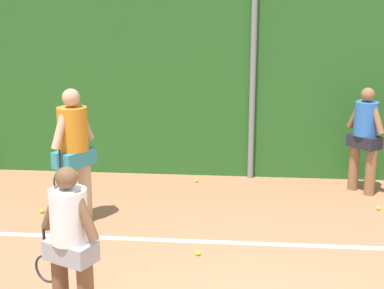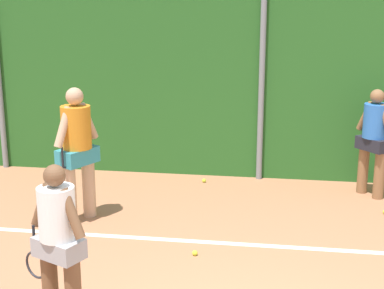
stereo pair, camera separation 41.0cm
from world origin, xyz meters
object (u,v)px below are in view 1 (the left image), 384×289
player_midcourt (74,149)px  tennis_ball_7 (378,208)px  player_backcourt_far (365,134)px  tennis_ball_6 (198,253)px  tennis_ball_1 (42,211)px  player_foreground_near (70,241)px  tennis_ball_3 (197,180)px

player_midcourt → tennis_ball_7: size_ratio=28.63×
player_backcourt_far → tennis_ball_7: size_ratio=25.78×
tennis_ball_6 → tennis_ball_7: size_ratio=1.00×
tennis_ball_1 → tennis_ball_6: size_ratio=1.00×
player_foreground_near → tennis_ball_3: 4.66m
player_backcourt_far → tennis_ball_3: 2.85m
tennis_ball_7 → tennis_ball_3: bearing=159.4°
player_foreground_near → tennis_ball_1: size_ratio=24.38×
player_midcourt → player_backcourt_far: bearing=138.3°
player_midcourt → tennis_ball_7: 4.51m
player_foreground_near → tennis_ball_3: player_foreground_near is taller
tennis_ball_7 → tennis_ball_1: bearing=-173.2°
player_foreground_near → player_midcourt: (-0.73, 2.59, 0.16)m
player_backcourt_far → tennis_ball_7: bearing=147.9°
player_backcourt_far → tennis_ball_6: bearing=97.0°
player_backcourt_far → tennis_ball_1: bearing=66.4°
player_midcourt → player_backcourt_far: (4.20, 1.68, -0.10)m
player_midcourt → tennis_ball_7: bearing=127.8°
player_backcourt_far → tennis_ball_1: size_ratio=25.78×
player_midcourt → tennis_ball_6: bearing=89.3°
player_midcourt → tennis_ball_7: player_midcourt is taller
player_foreground_near → tennis_ball_7: size_ratio=24.38×
player_foreground_near → tennis_ball_7: 5.05m
tennis_ball_1 → tennis_ball_3: size_ratio=1.00×
player_midcourt → tennis_ball_3: player_midcourt is taller
tennis_ball_3 → tennis_ball_7: 2.99m
player_backcourt_far → tennis_ball_6: 3.67m
tennis_ball_3 → tennis_ball_6: bearing=-84.8°
player_foreground_near → tennis_ball_6: 2.16m
player_foreground_near → tennis_ball_7: player_foreground_near is taller
tennis_ball_6 → tennis_ball_7: 3.10m
player_midcourt → player_foreground_near: bearing=42.1°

